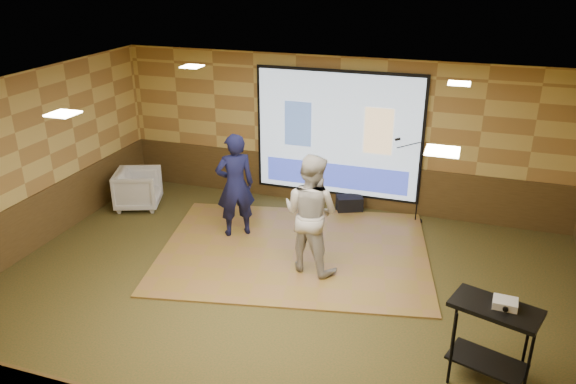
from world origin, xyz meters
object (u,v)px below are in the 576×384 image
(projector_screen, at_px, (337,136))
(dance_floor, at_px, (294,251))
(av_table, at_px, (493,328))
(mic_stand, at_px, (414,197))
(duffel_bag, at_px, (349,204))
(player_right, at_px, (311,213))
(banquet_chair, at_px, (138,189))
(projector, at_px, (505,303))
(player_left, at_px, (235,185))

(projector_screen, height_order, dance_floor, projector_screen)
(projector_screen, xyz_separation_m, av_table, (2.96, -4.44, -0.74))
(mic_stand, xyz_separation_m, duffel_bag, (-1.26, 0.06, -0.34))
(player_right, height_order, av_table, player_right)
(av_table, bearing_deg, duffel_bag, 121.70)
(projector_screen, bearing_deg, banquet_chair, -160.30)
(projector_screen, relative_size, duffel_bag, 6.64)
(projector, xyz_separation_m, mic_stand, (-1.45, 4.15, -0.59))
(dance_floor, xyz_separation_m, banquet_chair, (-3.56, 0.80, 0.37))
(dance_floor, xyz_separation_m, mic_stand, (1.78, 1.88, 0.48))
(av_table, distance_m, banquet_chair, 7.39)
(player_right, xyz_separation_m, mic_stand, (1.36, 2.37, -0.51))
(dance_floor, height_order, player_left, player_left)
(dance_floor, relative_size, banquet_chair, 5.28)
(projector, distance_m, mic_stand, 4.43)
(duffel_bag, bearing_deg, av_table, -58.30)
(banquet_chair, bearing_deg, projector, -134.96)
(player_left, relative_size, av_table, 1.83)
(player_left, bearing_deg, projector_screen, -161.85)
(projector_screen, height_order, banquet_chair, projector_screen)
(dance_floor, bearing_deg, mic_stand, 46.54)
(dance_floor, distance_m, player_left, 1.55)
(mic_stand, bearing_deg, player_left, -159.05)
(av_table, bearing_deg, player_left, 149.37)
(av_table, relative_size, duffel_bag, 2.07)
(projector_screen, height_order, duffel_bag, projector_screen)
(player_right, xyz_separation_m, av_table, (2.72, -1.80, -0.26))
(dance_floor, bearing_deg, player_right, -49.38)
(dance_floor, height_order, player_right, player_right)
(player_right, height_order, banquet_chair, player_right)
(player_right, distance_m, duffel_bag, 2.58)
(mic_stand, bearing_deg, projector, -78.23)
(dance_floor, height_order, duffel_bag, duffel_bag)
(player_right, height_order, mic_stand, player_right)
(dance_floor, relative_size, player_left, 2.40)
(duffel_bag, bearing_deg, player_right, -92.47)
(player_left, bearing_deg, duffel_bag, -171.30)
(player_left, bearing_deg, banquet_chair, -48.19)
(player_right, height_order, duffel_bag, player_right)
(mic_stand, distance_m, banquet_chair, 5.46)
(dance_floor, relative_size, av_table, 4.38)
(player_right, bearing_deg, av_table, 160.94)
(projector, height_order, banquet_chair, projector)
(duffel_bag, bearing_deg, projector, -57.27)
(player_left, bearing_deg, projector, 114.56)
(duffel_bag, bearing_deg, player_left, -135.73)
(av_table, xyz_separation_m, duffel_bag, (-2.62, 4.24, -0.58))
(projector_screen, distance_m, duffel_bag, 1.38)
(player_left, distance_m, mic_stand, 3.42)
(banquet_chair, bearing_deg, mic_stand, -99.24)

